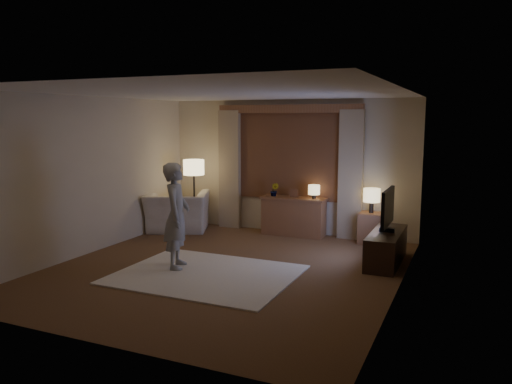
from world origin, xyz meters
The scene contains 13 objects.
room centered at (0.00, 0.50, 1.33)m, with size 5.04×5.54×2.64m.
rug centered at (-0.12, -0.37, 0.01)m, with size 2.50×2.00×0.02m, color #F1E2CA.
sideboard centered at (0.20, 2.50, 0.35)m, with size 1.20×0.40×0.70m, color brown.
picture_frame centered at (0.20, 2.50, 0.80)m, with size 0.16×0.02×0.20m, color brown.
plant centered at (-0.20, 2.50, 0.85)m, with size 0.17×0.13×0.30m, color #999999.
table_lamp_sideboard centered at (0.60, 2.50, 0.90)m, with size 0.22×0.22×0.30m.
floor_lamp centered at (-1.78, 2.11, 1.20)m, with size 0.42×0.42×1.43m.
armchair centered at (-2.07, 1.92, 0.39)m, with size 1.19×1.04×0.78m, color beige.
side_table centered at (1.68, 2.45, 0.28)m, with size 0.40×0.40×0.56m, color brown.
table_lamp_side centered at (1.68, 2.45, 0.87)m, with size 0.30×0.30×0.44m.
tv_stand centered at (2.15, 1.29, 0.25)m, with size 0.45×1.40×0.50m, color black.
tv centered at (2.15, 1.29, 0.87)m, with size 0.23×0.92×0.67m.
person centered at (-0.68, -0.25, 0.81)m, with size 0.58×0.38×1.58m, color #A8A49B.
Camera 1 is at (3.33, -6.43, 2.24)m, focal length 35.00 mm.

